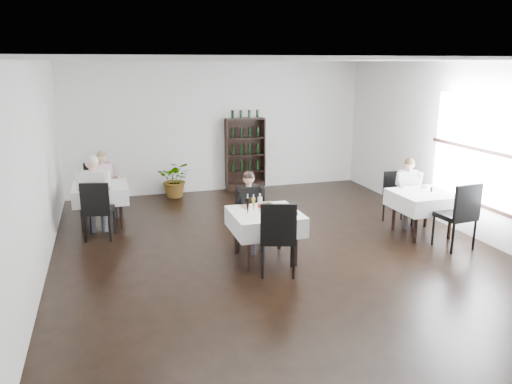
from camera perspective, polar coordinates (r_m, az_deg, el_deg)
room_shell at (r=7.49m, az=3.27°, el=3.27°), size 9.00×9.00×9.00m
window_right at (r=9.27m, az=23.96°, el=4.22°), size 0.06×2.30×1.85m
wine_shelf at (r=11.83m, az=-1.25°, el=4.25°), size 0.90×0.28×1.75m
main_table at (r=7.62m, az=1.05°, el=-3.35°), size 1.03×1.03×0.77m
left_table at (r=9.68m, az=-17.34°, el=-0.12°), size 0.98×0.98×0.77m
right_table at (r=9.20m, az=18.51°, el=-0.96°), size 0.98×0.98×0.77m
potted_tree at (r=11.41m, az=-9.15°, el=1.47°), size 0.89×0.82×0.83m
main_chair_far at (r=8.19m, az=-0.59°, el=-2.54°), size 0.56×0.57×0.97m
main_chair_near at (r=7.05m, az=2.53°, el=-4.78°), size 0.63×0.64×1.10m
left_chair_far at (r=10.41m, az=-17.76°, el=0.69°), size 0.52×0.53×1.04m
left_chair_near at (r=8.90m, az=-17.69°, el=-1.62°), size 0.56×0.56×1.04m
right_chair_far at (r=9.80m, az=15.80°, el=-0.23°), size 0.47×0.47×0.97m
right_chair_near at (r=8.67m, az=22.29°, el=-2.10°), size 0.55×0.56×1.12m
diner_main at (r=8.03m, az=-0.63°, el=-1.44°), size 0.53×0.56×1.29m
diner_left_far at (r=10.27m, az=-16.96°, el=1.49°), size 0.56×0.59×1.30m
diner_left_near at (r=8.97m, az=-18.02°, el=0.29°), size 0.58×0.58×1.49m
diner_right_far at (r=9.67m, az=17.07°, el=0.58°), size 0.54×0.57×1.27m
plate_far at (r=7.81m, az=1.30°, el=-1.64°), size 0.30×0.30×0.07m
plate_near at (r=7.38m, az=1.99°, el=-2.60°), size 0.33×0.33×0.08m
pilsner_dark at (r=7.41m, az=-0.96°, el=-1.61°), size 0.07×0.07×0.32m
pilsner_lager at (r=7.55m, az=-0.29°, el=-1.45°), size 0.06×0.06×0.27m
coke_bottle at (r=7.55m, az=0.46°, el=-1.42°), size 0.07×0.07×0.28m
napkin_cutlery at (r=7.49m, az=3.99°, el=-2.44°), size 0.23×0.23×0.02m
pepper_mill at (r=9.25m, az=19.41°, el=0.27°), size 0.04×0.04×0.09m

